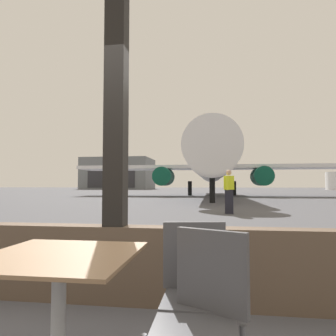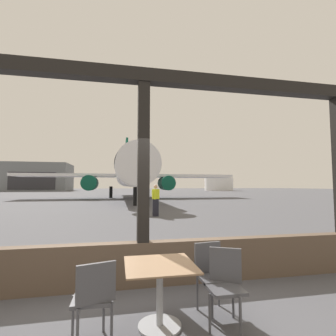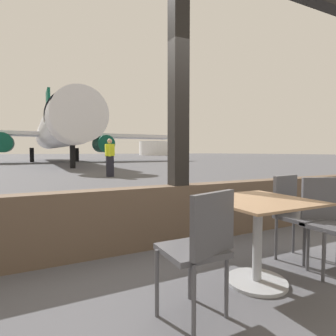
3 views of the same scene
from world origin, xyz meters
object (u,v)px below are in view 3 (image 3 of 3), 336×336
(cafe_chair_window_right, at_px, (294,209))
(ground_crew_worker, at_px, (110,157))
(cafe_chair_window_left, at_px, (327,216))
(fuel_storage_tank, at_px, (155,148))
(cafe_chair_aisle_left, at_px, (201,243))
(dining_table, at_px, (257,233))
(airplane, at_px, (57,131))

(cafe_chair_window_right, xyz_separation_m, ground_crew_worker, (0.79, 10.50, 0.37))
(cafe_chair_window_left, bearing_deg, fuel_storage_tank, 67.21)
(cafe_chair_aisle_left, relative_size, ground_crew_worker, 0.51)
(cafe_chair_window_left, relative_size, cafe_chair_window_right, 1.00)
(cafe_chair_aisle_left, distance_m, ground_crew_worker, 11.23)
(cafe_chair_window_left, bearing_deg, dining_table, 173.40)
(dining_table, height_order, cafe_chair_aisle_left, cafe_chair_aisle_left)
(cafe_chair_window_right, bearing_deg, dining_table, -161.87)
(airplane, relative_size, ground_crew_worker, 17.33)
(dining_table, bearing_deg, cafe_chair_window_left, -6.60)
(ground_crew_worker, bearing_deg, fuel_storage_tank, 64.49)
(cafe_chair_window_left, relative_size, ground_crew_worker, 0.51)
(airplane, bearing_deg, cafe_chair_window_left, -90.23)
(fuel_storage_tank, bearing_deg, airplane, -124.16)
(cafe_chair_aisle_left, bearing_deg, cafe_chair_window_right, 18.11)
(fuel_storage_tank, bearing_deg, cafe_chair_aisle_left, -113.71)
(airplane, distance_m, ground_crew_worker, 19.09)
(airplane, bearing_deg, cafe_chair_window_right, -90.33)
(airplane, height_order, ground_crew_worker, airplane)
(cafe_chair_window_right, bearing_deg, cafe_chair_aisle_left, -161.89)
(airplane, bearing_deg, dining_table, -91.78)
(dining_table, relative_size, cafe_chair_window_left, 0.94)
(dining_table, relative_size, fuel_storage_tank, 0.09)
(cafe_chair_window_left, xyz_separation_m, fuel_storage_tank, (32.65, 77.71, 1.63))
(dining_table, xyz_separation_m, cafe_chair_aisle_left, (-0.75, -0.24, 0.09))
(cafe_chair_window_left, xyz_separation_m, cafe_chair_aisle_left, (-1.55, -0.15, 0.01))
(dining_table, xyz_separation_m, fuel_storage_tank, (33.46, 77.62, 1.71))
(cafe_chair_aisle_left, bearing_deg, dining_table, 18.08)
(cafe_chair_window_left, height_order, fuel_storage_tank, fuel_storage_tank)
(ground_crew_worker, bearing_deg, cafe_chair_aisle_left, -101.80)
(dining_table, height_order, ground_crew_worker, ground_crew_worker)
(cafe_chair_window_right, distance_m, fuel_storage_tank, 84.01)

